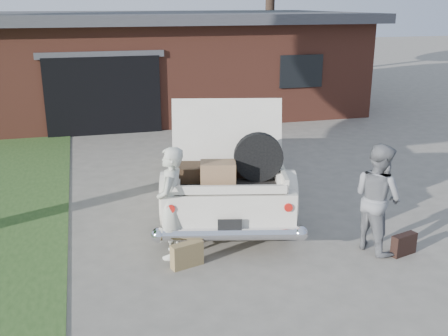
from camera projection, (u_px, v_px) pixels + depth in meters
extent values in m
plane|color=gray|center=(234.00, 246.00, 8.15)|extent=(90.00, 90.00, 0.00)
cube|color=brown|center=(170.00, 65.00, 18.52)|extent=(12.00, 7.00, 3.00)
cube|color=#4C4C51|center=(168.00, 17.00, 18.02)|extent=(12.80, 7.80, 0.30)
cube|color=black|center=(103.00, 96.00, 14.84)|extent=(3.20, 0.30, 2.20)
cube|color=#4C4C51|center=(101.00, 55.00, 14.42)|extent=(3.50, 0.12, 0.18)
cube|color=black|center=(301.00, 71.00, 16.14)|extent=(1.40, 0.08, 1.00)
cylinder|color=#38281E|center=(270.00, 17.00, 25.08)|extent=(0.44, 0.44, 5.91)
cube|color=white|center=(224.00, 165.00, 10.04)|extent=(3.12, 5.48, 0.67)
cube|color=#AFAD9A|center=(224.00, 131.00, 10.16)|extent=(2.14, 2.41, 0.54)
cube|color=black|center=(222.00, 121.00, 11.10)|extent=(1.58, 0.46, 0.45)
cube|color=black|center=(225.00, 145.00, 9.23)|extent=(1.58, 0.46, 0.45)
cylinder|color=black|center=(171.00, 216.00, 8.43)|extent=(0.38, 0.72, 0.68)
cylinder|color=black|center=(283.00, 215.00, 8.49)|extent=(0.38, 0.72, 0.68)
cylinder|color=black|center=(181.00, 155.00, 11.78)|extent=(0.38, 0.72, 0.68)
cylinder|color=black|center=(262.00, 155.00, 11.83)|extent=(0.38, 0.72, 0.68)
cylinder|color=silver|center=(230.00, 234.00, 7.60)|extent=(2.10, 0.68, 0.19)
cylinder|color=#A5140F|center=(171.00, 208.00, 7.53)|extent=(0.14, 0.13, 0.12)
cylinder|color=#A5140F|center=(288.00, 207.00, 7.58)|extent=(0.14, 0.13, 0.12)
cube|color=black|center=(230.00, 225.00, 7.53)|extent=(0.35, 0.10, 0.18)
cube|color=black|center=(228.00, 181.00, 8.06)|extent=(1.82, 1.48, 0.04)
cube|color=white|center=(174.00, 175.00, 8.01)|extent=(0.33, 1.12, 0.19)
cube|color=white|center=(282.00, 174.00, 8.06)|extent=(0.33, 1.12, 0.19)
cube|color=white|center=(230.00, 190.00, 7.50)|extent=(1.62, 0.45, 0.12)
cube|color=white|center=(227.00, 136.00, 8.30)|extent=(1.76, 0.70, 1.17)
cube|color=#3E2A1A|center=(203.00, 172.00, 8.05)|extent=(0.80, 0.61, 0.23)
cube|color=#966F4C|center=(218.00, 174.00, 7.77)|extent=(0.58, 0.45, 0.36)
cube|color=black|center=(237.00, 169.00, 8.28)|extent=(0.67, 0.52, 0.18)
cylinder|color=black|center=(258.00, 157.00, 7.91)|extent=(0.76, 0.34, 0.75)
imported|color=beige|center=(171.00, 203.00, 7.62)|extent=(0.61, 0.72, 1.68)
imported|color=slate|center=(378.00, 198.00, 7.84)|extent=(0.81, 0.94, 1.67)
cube|color=olive|center=(187.00, 255.00, 7.49)|extent=(0.49, 0.28, 0.36)
cube|color=black|center=(404.00, 244.00, 7.85)|extent=(0.44, 0.24, 0.33)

